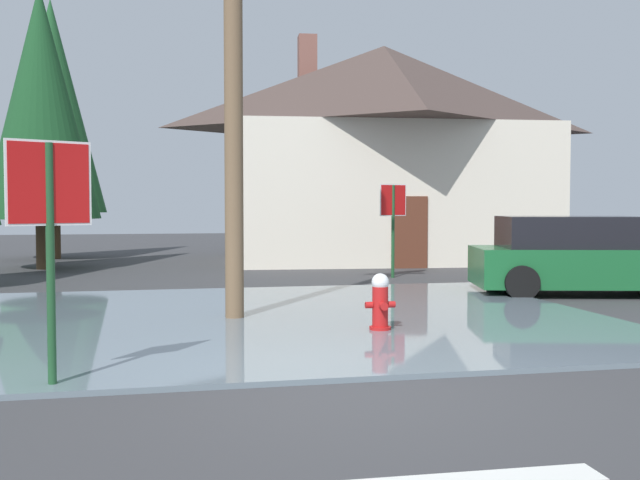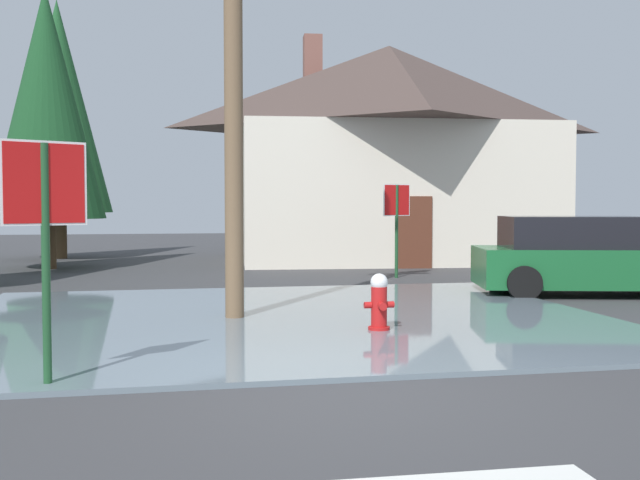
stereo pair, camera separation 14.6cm
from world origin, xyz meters
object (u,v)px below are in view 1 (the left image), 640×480
pine_tree_short_left (52,106)px  stop_sign_near (50,211)px  stop_sign_far (393,211)px  parked_car (581,257)px  fire_hydrant (380,304)px  house (384,149)px  pine_tree_tall_left (41,103)px

pine_tree_short_left → stop_sign_near: bearing=-82.5°
stop_sign_near → stop_sign_far: size_ratio=1.04×
parked_car → pine_tree_short_left: (-11.47, 12.44, 4.22)m
parked_car → pine_tree_short_left: 17.44m
stop_sign_near → parked_car: bearing=32.5°
stop_sign_near → parked_car: stop_sign_near is taller
stop_sign_far → pine_tree_short_left: bearing=136.4°
fire_hydrant → stop_sign_far: stop_sign_far is taller
fire_hydrant → house: bearing=72.8°
stop_sign_far → pine_tree_short_left: (-8.89, 8.45, 3.35)m
parked_car → pine_tree_tall_left: 14.48m
parked_car → stop_sign_far: bearing=122.9°
house → parked_car: house is taller
pine_tree_tall_left → pine_tree_short_left: size_ratio=0.91×
stop_sign_near → parked_car: 10.79m
fire_hydrant → pine_tree_short_left: bearing=111.7°
stop_sign_far → parked_car: stop_sign_far is taller
pine_tree_tall_left → pine_tree_short_left: (-0.27, 4.10, 0.42)m
stop_sign_near → pine_tree_short_left: 18.66m
pine_tree_tall_left → house: bearing=8.8°
house → pine_tree_tall_left: 10.36m
house → pine_tree_short_left: size_ratio=1.27×
house → fire_hydrant: bearing=-107.2°
stop_sign_near → pine_tree_short_left: pine_tree_short_left is taller
fire_hydrant → stop_sign_far: size_ratio=0.37×
fire_hydrant → pine_tree_short_left: 17.71m
fire_hydrant → pine_tree_tall_left: bearing=117.2°
pine_tree_tall_left → parked_car: bearing=-36.7°
parked_car → pine_tree_tall_left: pine_tree_tall_left is taller
parked_car → pine_tree_short_left: pine_tree_short_left is taller
fire_hydrant → parked_car: size_ratio=0.18×
fire_hydrant → pine_tree_short_left: size_ratio=0.10×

